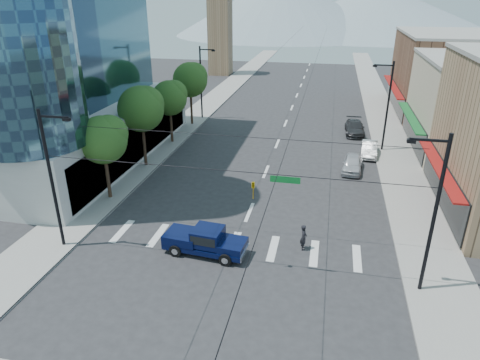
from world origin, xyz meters
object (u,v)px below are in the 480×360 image
(parked_car_near, at_px, (352,164))
(parked_car_mid, at_px, (369,149))
(pickup_truck, at_px, (205,240))
(pedestrian, at_px, (304,237))
(parked_car_far, at_px, (355,128))

(parked_car_near, height_order, parked_car_mid, parked_car_near)
(parked_car_near, bearing_deg, pickup_truck, -114.91)
(pedestrian, bearing_deg, pickup_truck, 98.75)
(pedestrian, bearing_deg, parked_car_near, -21.14)
(parked_car_near, height_order, parked_car_far, parked_car_far)
(pickup_truck, relative_size, parked_car_near, 1.27)
(parked_car_far, bearing_deg, parked_car_mid, -82.23)
(pickup_truck, bearing_deg, parked_car_mid, 66.64)
(pickup_truck, height_order, parked_car_far, pickup_truck)
(parked_car_near, xyz_separation_m, parked_car_far, (0.55, 11.52, 0.02))
(pickup_truck, relative_size, pedestrian, 3.13)
(parked_car_near, xyz_separation_m, parked_car_mid, (1.75, 4.49, -0.03))
(pickup_truck, distance_m, parked_car_mid, 23.01)
(pedestrian, height_order, parked_car_near, pedestrian)
(parked_car_far, bearing_deg, parked_car_near, -94.63)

